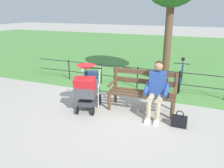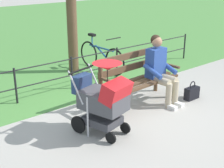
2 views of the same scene
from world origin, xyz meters
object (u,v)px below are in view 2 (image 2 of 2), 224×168
(park_bench, at_px, (137,76))
(person_on_bench, at_px, (160,68))
(stroller, at_px, (104,98))
(bicycle, at_px, (101,56))
(handbag, at_px, (192,93))

(park_bench, xyz_separation_m, person_on_bench, (-0.37, 0.22, 0.15))
(stroller, bearing_deg, bicycle, -126.99)
(park_bench, relative_size, person_on_bench, 1.27)
(handbag, bearing_deg, person_on_bench, -30.11)
(handbag, bearing_deg, bicycle, -84.57)
(handbag, xyz_separation_m, bicycle, (0.24, -2.58, 0.24))
(park_bench, height_order, bicycle, park_bench)
(park_bench, bearing_deg, bicycle, -109.40)
(park_bench, relative_size, handbag, 4.39)
(stroller, xyz_separation_m, handbag, (-2.17, 0.02, -0.47))
(park_bench, bearing_deg, person_on_bench, 149.10)
(park_bench, distance_m, person_on_bench, 0.46)
(stroller, height_order, handbag, stroller)
(person_on_bench, xyz_separation_m, bicycle, (-0.34, -2.24, -0.31))
(park_bench, bearing_deg, stroller, 24.03)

